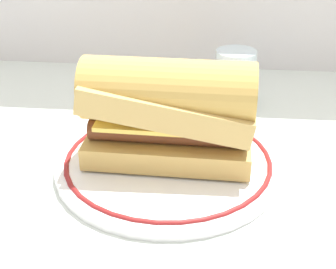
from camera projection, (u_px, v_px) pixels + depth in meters
ground_plane at (144, 179)px, 0.54m from camera, size 1.50×1.50×0.00m
plate at (168, 162)px, 0.56m from camera, size 0.27×0.27×0.01m
sausage_sandwich at (168, 110)px, 0.53m from camera, size 0.20×0.09×0.12m
drinking_glass at (235, 81)px, 0.71m from camera, size 0.06×0.06×0.09m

